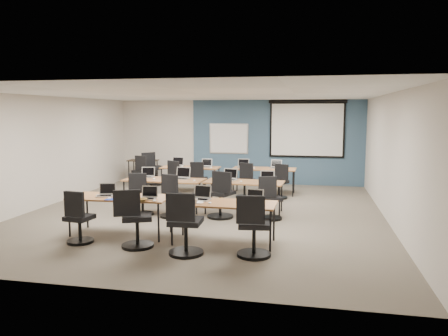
% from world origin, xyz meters
% --- Properties ---
extents(floor, '(8.00, 9.00, 0.02)m').
position_xyz_m(floor, '(0.00, 0.00, 0.00)').
color(floor, '#6B6354').
rests_on(floor, ground).
extents(ceiling, '(8.00, 9.00, 0.02)m').
position_xyz_m(ceiling, '(0.00, 0.00, 2.70)').
color(ceiling, white).
rests_on(ceiling, ground).
extents(wall_back, '(8.00, 0.04, 2.70)m').
position_xyz_m(wall_back, '(0.00, 4.50, 1.35)').
color(wall_back, beige).
rests_on(wall_back, ground).
extents(wall_front, '(8.00, 0.04, 2.70)m').
position_xyz_m(wall_front, '(0.00, -4.50, 1.35)').
color(wall_front, beige).
rests_on(wall_front, ground).
extents(wall_left, '(0.04, 9.00, 2.70)m').
position_xyz_m(wall_left, '(-4.00, 0.00, 1.35)').
color(wall_left, beige).
rests_on(wall_left, ground).
extents(wall_right, '(0.04, 9.00, 2.70)m').
position_xyz_m(wall_right, '(4.00, 0.00, 1.35)').
color(wall_right, beige).
rests_on(wall_right, ground).
extents(blue_accent_panel, '(5.50, 0.04, 2.70)m').
position_xyz_m(blue_accent_panel, '(1.25, 4.47, 1.35)').
color(blue_accent_panel, '#3D5977').
rests_on(blue_accent_panel, wall_back).
extents(whiteboard, '(1.28, 0.03, 0.98)m').
position_xyz_m(whiteboard, '(-0.30, 4.43, 1.45)').
color(whiteboard, silver).
rests_on(whiteboard, wall_back).
extents(projector_screen, '(2.40, 0.10, 1.82)m').
position_xyz_m(projector_screen, '(2.20, 4.41, 1.89)').
color(projector_screen, black).
rests_on(projector_screen, wall_back).
extents(training_table_front_left, '(1.87, 0.78, 0.73)m').
position_xyz_m(training_table_front_left, '(-1.10, -2.06, 0.69)').
color(training_table_front_left, '#916138').
rests_on(training_table_front_left, floor).
extents(training_table_front_right, '(1.83, 0.76, 0.73)m').
position_xyz_m(training_table_front_right, '(0.91, -2.19, 0.69)').
color(training_table_front_right, olive).
rests_on(training_table_front_right, floor).
extents(training_table_mid_left, '(1.88, 0.78, 0.73)m').
position_xyz_m(training_table_mid_left, '(-1.02, 0.16, 0.69)').
color(training_table_mid_left, brown).
rests_on(training_table_mid_left, floor).
extents(training_table_mid_right, '(1.80, 0.75, 0.73)m').
position_xyz_m(training_table_mid_right, '(0.89, 0.21, 0.68)').
color(training_table_mid_right, brown).
rests_on(training_table_mid_right, floor).
extents(training_table_back_left, '(1.68, 0.70, 0.73)m').
position_xyz_m(training_table_back_left, '(-1.06, 2.53, 0.68)').
color(training_table_back_left, brown).
rests_on(training_table_back_left, floor).
extents(training_table_back_right, '(1.78, 0.74, 0.73)m').
position_xyz_m(training_table_back_right, '(1.07, 2.67, 0.68)').
color(training_table_back_right, olive).
rests_on(training_table_back_right, floor).
extents(laptop_0, '(0.31, 0.26, 0.24)m').
position_xyz_m(laptop_0, '(-1.39, -2.06, 0.79)').
color(laptop_0, '#B5B5B7').
rests_on(laptop_0, training_table_front_left).
extents(mouse_0, '(0.07, 0.10, 0.03)m').
position_xyz_m(mouse_0, '(-1.20, -2.31, 0.74)').
color(mouse_0, white).
rests_on(mouse_0, training_table_front_left).
extents(task_chair_0, '(0.47, 0.47, 0.95)m').
position_xyz_m(task_chair_0, '(-1.58, -2.75, 0.39)').
color(task_chair_0, black).
rests_on(task_chair_0, floor).
extents(laptop_1, '(0.30, 0.25, 0.23)m').
position_xyz_m(laptop_1, '(-0.50, -2.16, 0.79)').
color(laptop_1, silver).
rests_on(laptop_1, training_table_front_left).
extents(mouse_1, '(0.08, 0.10, 0.03)m').
position_xyz_m(mouse_1, '(-0.31, -2.35, 0.74)').
color(mouse_1, white).
rests_on(mouse_1, training_table_front_left).
extents(task_chair_1, '(0.58, 0.55, 1.03)m').
position_xyz_m(task_chair_1, '(-0.51, -2.78, 0.43)').
color(task_chair_1, black).
rests_on(task_chair_1, floor).
extents(laptop_2, '(0.33, 0.28, 0.25)m').
position_xyz_m(laptop_2, '(0.46, -2.03, 0.79)').
color(laptop_2, silver).
rests_on(laptop_2, training_table_front_right).
extents(mouse_2, '(0.06, 0.09, 0.03)m').
position_xyz_m(mouse_2, '(0.70, -2.34, 0.74)').
color(mouse_2, white).
rests_on(mouse_2, training_table_front_right).
extents(task_chair_2, '(0.57, 0.57, 1.05)m').
position_xyz_m(task_chair_2, '(0.43, -2.98, 0.44)').
color(task_chair_2, black).
rests_on(task_chair_2, floor).
extents(laptop_3, '(0.31, 0.26, 0.24)m').
position_xyz_m(laptop_3, '(1.44, -2.14, 0.79)').
color(laptop_3, silver).
rests_on(laptop_3, training_table_front_right).
extents(mouse_3, '(0.08, 0.11, 0.03)m').
position_xyz_m(mouse_3, '(1.62, -2.22, 0.74)').
color(mouse_3, white).
rests_on(mouse_3, training_table_front_right).
extents(task_chair_3, '(0.55, 0.55, 1.03)m').
position_xyz_m(task_chair_3, '(1.53, -2.85, 0.43)').
color(task_chair_3, black).
rests_on(task_chair_3, floor).
extents(laptop_4, '(0.32, 0.27, 0.25)m').
position_xyz_m(laptop_4, '(-1.53, 0.37, 0.79)').
color(laptop_4, '#B4B4BE').
rests_on(laptop_4, training_table_mid_left).
extents(mouse_4, '(0.07, 0.10, 0.03)m').
position_xyz_m(mouse_4, '(-1.23, 0.06, 0.74)').
color(mouse_4, white).
rests_on(mouse_4, training_table_mid_left).
extents(task_chair_4, '(0.49, 0.49, 0.98)m').
position_xyz_m(task_chair_4, '(-1.32, -0.52, 0.40)').
color(task_chair_4, black).
rests_on(task_chair_4, floor).
extents(laptop_5, '(0.36, 0.31, 0.27)m').
position_xyz_m(laptop_5, '(-0.62, 0.30, 0.80)').
color(laptop_5, silver).
rests_on(laptop_5, training_table_mid_left).
extents(mouse_5, '(0.06, 0.10, 0.03)m').
position_xyz_m(mouse_5, '(-0.25, 0.04, 0.74)').
color(mouse_5, white).
rests_on(mouse_5, training_table_mid_left).
extents(task_chair_5, '(0.49, 0.49, 0.97)m').
position_xyz_m(task_chair_5, '(-0.62, -0.58, 0.40)').
color(task_chair_5, black).
rests_on(task_chair_5, floor).
extents(laptop_6, '(0.35, 0.29, 0.26)m').
position_xyz_m(laptop_6, '(0.52, 0.37, 0.79)').
color(laptop_6, silver).
rests_on(laptop_6, training_table_mid_right).
extents(mouse_6, '(0.07, 0.10, 0.03)m').
position_xyz_m(mouse_6, '(0.83, 0.12, 0.74)').
color(mouse_6, white).
rests_on(mouse_6, training_table_mid_right).
extents(task_chair_6, '(0.60, 0.58, 1.05)m').
position_xyz_m(task_chair_6, '(0.47, -0.42, 0.44)').
color(task_chair_6, black).
rests_on(task_chair_6, floor).
extents(laptop_7, '(0.32, 0.28, 0.25)m').
position_xyz_m(laptop_7, '(1.41, 0.26, 0.79)').
color(laptop_7, '#BBBBBC').
rests_on(laptop_7, training_table_mid_right).
extents(mouse_7, '(0.07, 0.10, 0.03)m').
position_xyz_m(mouse_7, '(1.61, 0.09, 0.74)').
color(mouse_7, white).
rests_on(mouse_7, training_table_mid_right).
extents(task_chair_7, '(0.50, 0.48, 0.96)m').
position_xyz_m(task_chair_7, '(1.55, -0.34, 0.39)').
color(task_chair_7, black).
rests_on(task_chair_7, floor).
extents(laptop_8, '(0.36, 0.31, 0.27)m').
position_xyz_m(laptop_8, '(-1.50, 2.63, 0.80)').
color(laptop_8, '#BABAC7').
rests_on(laptop_8, training_table_back_left).
extents(mouse_8, '(0.07, 0.10, 0.04)m').
position_xyz_m(mouse_8, '(-1.32, 2.56, 0.74)').
color(mouse_8, white).
rests_on(mouse_8, training_table_back_left).
extents(task_chair_8, '(0.52, 0.49, 0.97)m').
position_xyz_m(task_chair_8, '(-1.42, 2.02, 0.40)').
color(task_chair_8, black).
rests_on(task_chair_8, floor).
extents(laptop_9, '(0.31, 0.26, 0.24)m').
position_xyz_m(laptop_9, '(-0.61, 2.62, 0.79)').
color(laptop_9, '#A8A8A8').
rests_on(laptop_9, training_table_back_left).
extents(mouse_9, '(0.09, 0.11, 0.04)m').
position_xyz_m(mouse_9, '(-0.42, 2.44, 0.74)').
color(mouse_9, white).
rests_on(mouse_9, training_table_back_left).
extents(task_chair_9, '(0.46, 0.46, 0.95)m').
position_xyz_m(task_chair_9, '(-0.69, 2.07, 0.39)').
color(task_chair_9, black).
rests_on(task_chair_9, floor).
extents(laptop_10, '(0.33, 0.28, 0.25)m').
position_xyz_m(laptop_10, '(0.46, 2.72, 0.79)').
color(laptop_10, '#AFAFB0').
rests_on(laptop_10, training_table_back_right).
extents(mouse_10, '(0.07, 0.10, 0.03)m').
position_xyz_m(mouse_10, '(0.79, 2.56, 0.74)').
color(mouse_10, white).
rests_on(mouse_10, training_table_back_right).
extents(task_chair_10, '(0.51, 0.49, 0.97)m').
position_xyz_m(task_chair_10, '(0.64, 1.95, 0.40)').
color(task_chair_10, black).
rests_on(task_chair_10, floor).
extents(laptop_11, '(0.32, 0.27, 0.24)m').
position_xyz_m(laptop_11, '(1.40, 2.73, 0.79)').
color(laptop_11, silver).
rests_on(laptop_11, training_table_back_right).
extents(mouse_11, '(0.06, 0.10, 0.03)m').
position_xyz_m(mouse_11, '(1.59, 2.44, 0.74)').
color(mouse_11, white).
rests_on(mouse_11, training_table_back_right).
extents(task_chair_11, '(0.50, 0.46, 0.95)m').
position_xyz_m(task_chair_11, '(1.56, 2.02, 0.39)').
color(task_chair_11, black).
rests_on(task_chair_11, floor).
extents(blue_mousepad, '(0.24, 0.21, 0.01)m').
position_xyz_m(blue_mousepad, '(-1.14, -2.34, 0.73)').
color(blue_mousepad, '#122A9D').
rests_on(blue_mousepad, training_table_front_left).
extents(snack_bowl, '(0.28, 0.28, 0.06)m').
position_xyz_m(snack_bowl, '(-0.54, -2.42, 0.76)').
color(snack_bowl, brown).
rests_on(snack_bowl, training_table_front_left).
extents(snack_plate, '(0.20, 0.20, 0.01)m').
position_xyz_m(snack_plate, '(0.47, -2.31, 0.74)').
color(snack_plate, white).
rests_on(snack_plate, training_table_front_right).
extents(coffee_cup, '(0.08, 0.08, 0.07)m').
position_xyz_m(coffee_cup, '(0.46, -2.41, 0.78)').
color(coffee_cup, white).
rests_on(coffee_cup, snack_plate).
extents(utility_table, '(0.95, 0.53, 0.75)m').
position_xyz_m(utility_table, '(-3.07, 3.87, 0.66)').
color(utility_table, black).
rests_on(utility_table, floor).
extents(spare_chair_a, '(0.69, 0.57, 1.05)m').
position_xyz_m(spare_chair_a, '(-2.56, 3.53, 0.43)').
color(spare_chair_a, black).
rests_on(spare_chair_a, floor).
extents(spare_chair_b, '(0.52, 0.51, 0.99)m').
position_xyz_m(spare_chair_b, '(-2.77, 3.02, 0.41)').
color(spare_chair_b, black).
rests_on(spare_chair_b, floor).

